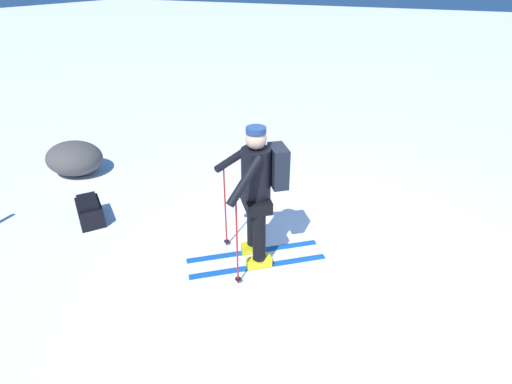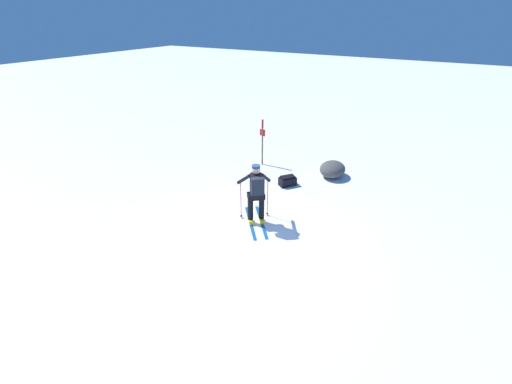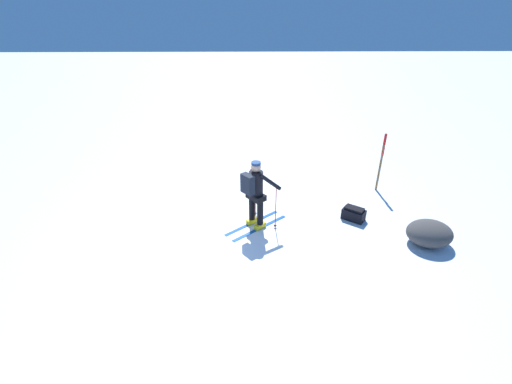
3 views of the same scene
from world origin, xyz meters
TOP-DOWN VIEW (x-y plane):
  - ground_plane at (0.00, 0.00)m, footprint 80.00×80.00m
  - skier at (0.71, 0.37)m, footprint 1.55×1.37m
  - dropped_backpack at (3.22, 0.64)m, footprint 0.63×0.58m
  - rock_boulder at (4.64, -0.41)m, footprint 1.01×0.86m

SIDE VIEW (x-z plane):
  - ground_plane at x=0.00m, z-range 0.00..0.00m
  - dropped_backpack at x=3.22m, z-range -0.01..0.33m
  - rock_boulder at x=4.64m, z-range 0.00..0.56m
  - skier at x=0.71m, z-range 0.13..1.84m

